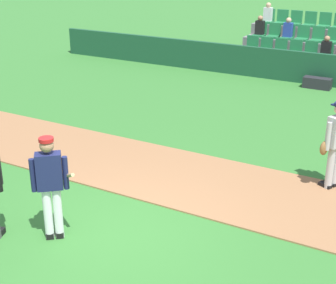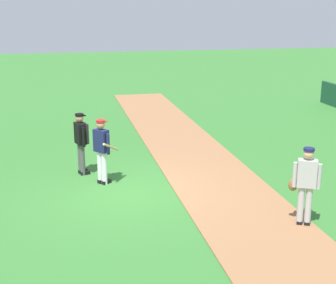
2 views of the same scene
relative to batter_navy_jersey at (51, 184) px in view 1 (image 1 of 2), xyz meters
The scene contains 7 objects.
ground_plane 1.34m from the batter_navy_jersey, 36.19° to the left, with size 80.00×80.00×0.00m, color #33702D.
infield_dirt_path 3.25m from the batter_navy_jersey, 76.07° to the left, with size 28.00×2.54×0.03m, color #936642.
dugout_fence 11.71m from the batter_navy_jersey, 86.34° to the left, with size 20.00×0.16×1.07m, color #19472D.
stadium_bleachers 13.58m from the batter_navy_jersey, 86.91° to the left, with size 5.55×2.95×2.30m.
batter_navy_jersey is the anchor object (origin of this frame).
runner_grey_jersey 5.34m from the batter_navy_jersey, 48.87° to the left, with size 0.45×0.61×1.76m.
equipment_bag 11.34m from the batter_navy_jersey, 82.66° to the left, with size 0.90×0.36×0.36m, color #232328.
Camera 1 is at (4.41, -5.91, 4.55)m, focal length 54.37 mm.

